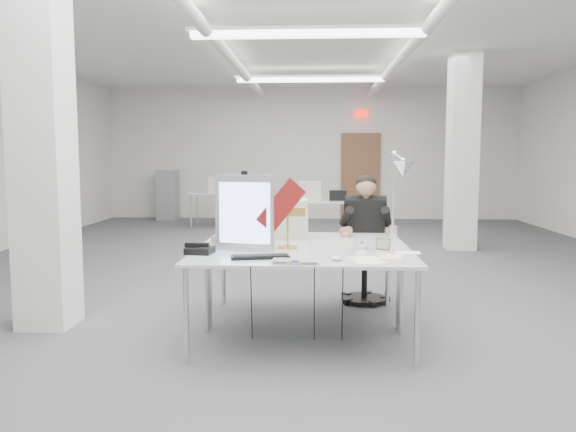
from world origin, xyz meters
The scene contains 23 objects.
room_shell centered at (0.04, 0.13, 1.69)m, with size 10.04×14.04×3.24m.
desk_main centered at (0.00, -2.50, 0.74)m, with size 1.80×0.90×0.03m, color silver.
desk_second centered at (0.00, -1.60, 0.74)m, with size 1.80×0.90×0.03m, color silver.
bg_desk_a centered at (0.20, 3.00, 0.74)m, with size 1.60×0.80×0.03m, color silver.
bg_desk_b centered at (-1.80, 5.20, 0.74)m, with size 1.60×0.80×0.03m, color silver.
filing_cabinet centered at (-3.50, 6.65, 0.60)m, with size 0.45×0.55×1.20m, color gray.
office_chair centered at (0.62, -1.03, 0.49)m, with size 0.48×0.48×0.98m, color black, non-canonical shape.
seated_person centered at (0.62, -1.08, 0.90)m, with size 0.43×0.54×0.81m, color black, non-canonical shape.
monitor centered at (-0.48, -2.30, 1.07)m, with size 0.51×0.05×0.63m, color #BABABF.
pennant centered at (-0.17, -2.33, 1.13)m, with size 0.44×0.01×0.18m, color #650E0D.
keyboard centered at (-0.32, -2.65, 0.77)m, with size 0.44×0.15×0.02m, color black.
laptop centered at (-0.04, -2.89, 0.77)m, with size 0.34×0.22×0.03m, color #BABABF.
mouse centered at (0.26, -2.73, 0.77)m, with size 0.09×0.06×0.03m, color silver.
bankers_lamp centered at (-0.13, -2.15, 0.93)m, with size 0.30×0.12×0.35m, color gold, non-canonical shape.
desk_phone centered at (-0.82, -2.47, 0.78)m, with size 0.21×0.19×0.05m, color black.
picture_frame_left centered at (-0.71, -2.22, 0.81)m, with size 0.13×0.01×0.10m, color #A98049.
picture_frame_right centered at (0.67, -2.22, 0.81)m, with size 0.13×0.01×0.10m, color #946440.
desk_clock centered at (0.50, -2.16, 0.81)m, with size 0.11×0.11×0.03m, color #AEAEB3.
paper_stack_a centered at (0.49, -2.72, 0.76)m, with size 0.22×0.31×0.01m, color white.
paper_stack_b centered at (0.69, -2.57, 0.76)m, with size 0.17×0.23×0.01m, color #FFDD98.
paper_stack_c centered at (0.85, -2.36, 0.76)m, with size 0.20×0.14×0.01m, color white.
beige_monitor centered at (-0.16, -1.52, 0.94)m, with size 0.39×0.37×0.37m, color #BAB29A.
architect_lamp centered at (0.84, -1.79, 1.18)m, with size 0.22×0.65×0.84m, color silver, non-canonical shape.
Camera 1 is at (0.10, -6.86, 1.53)m, focal length 35.00 mm.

